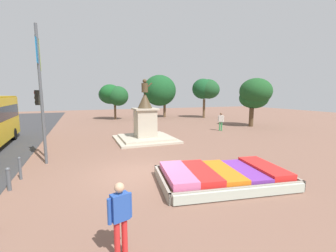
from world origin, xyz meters
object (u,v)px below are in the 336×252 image
Objects in this scene: statue_monument at (145,126)px; pedestrian_crossing_plaza at (221,120)px; flower_planter at (222,176)px; traffic_light_mid_block at (41,111)px; banner_pole at (41,89)px; kerb_bollard_mid_b at (9,178)px; pedestrian_near_planter at (120,214)px; kerb_bollard_north at (20,168)px.

statue_monument reaches higher than pedestrian_crossing_plaza.
traffic_light_mid_block is (-7.22, 6.63, 2.36)m from flower_planter.
kerb_bollard_mid_b is at bearing -104.47° from banner_pole.
flower_planter is 9.34m from statue_monument.
statue_monument is 7.28m from traffic_light_mid_block.
pedestrian_near_planter is 1.74× the size of kerb_bollard_north.
pedestrian_near_planter is at bearing -56.09° from kerb_bollard_mid_b.
pedestrian_crossing_plaza is 1.99× the size of kerb_bollard_mid_b.
pedestrian_near_planter reaches higher than kerb_bollard_mid_b.
banner_pole reaches higher than flower_planter.
traffic_light_mid_block is 4.94m from kerb_bollard_mid_b.
pedestrian_near_planter is at bearing -73.06° from banner_pole.
pedestrian_near_planter is (-4.50, -2.68, 0.71)m from flower_planter.
kerb_bollard_north is at bearing 117.74° from pedestrian_near_planter.
flower_planter is at bearing -23.54° from kerb_bollard_north.
statue_monument is at bearing -168.11° from pedestrian_crossing_plaza.
kerb_bollard_north is (-3.17, 6.03, -0.47)m from pedestrian_near_planter.
statue_monument is at bearing 31.14° from banner_pole.
pedestrian_crossing_plaza is at bearing 16.51° from traffic_light_mid_block.
kerb_bollard_mid_b is 1.12m from kerb_bollard_north.
flower_planter is 13.27m from pedestrian_crossing_plaza.
statue_monument is at bearing 93.79° from flower_planter.
banner_pole reaches higher than pedestrian_crossing_plaza.
banner_pole reaches higher than traffic_light_mid_block.
pedestrian_near_planter is at bearing -108.01° from statue_monument.
traffic_light_mid_block reaches higher than pedestrian_near_planter.
kerb_bollard_north is (-0.70, -2.09, -3.31)m from banner_pole.
kerb_bollard_mid_b is at bearing -96.67° from kerb_bollard_north.
traffic_light_mid_block reaches higher than flower_planter.
statue_monument is 2.76× the size of pedestrian_near_planter.
flower_planter is at bearing -124.11° from pedestrian_crossing_plaza.
pedestrian_crossing_plaza is at bearing 48.85° from pedestrian_near_planter.
kerb_bollard_mid_b is (-7.19, -7.05, -0.65)m from statue_monument.
statue_monument is 8.22m from pedestrian_crossing_plaza.
kerb_bollard_mid_b is (-0.58, -4.40, -2.16)m from traffic_light_mid_block.
statue_monument reaches higher than flower_planter.
flower_planter is 0.81× the size of banner_pole.
flower_planter is 3.28× the size of pedestrian_near_planter.
banner_pole is 4.71m from kerb_bollard_mid_b.
kerb_bollard_mid_b is at bearing 164.08° from flower_planter.
kerb_bollard_north reaches higher than flower_planter.
statue_monument is 0.68× the size of banner_pole.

